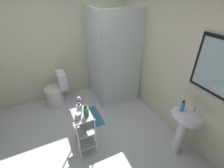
{
  "coord_description": "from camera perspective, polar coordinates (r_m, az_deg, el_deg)",
  "views": [
    {
      "loc": [
        1.65,
        -0.13,
        2.3
      ],
      "look_at": [
        -0.34,
        0.81,
        0.94
      ],
      "focal_mm": 25.47,
      "sensor_mm": 36.0,
      "label": 1
    }
  ],
  "objects": [
    {
      "name": "ground_plane",
      "position": [
        2.84,
        -13.17,
        -23.97
      ],
      "size": [
        4.2,
        4.2,
        0.02
      ],
      "primitive_type": "cube",
      "color": "silver"
    },
    {
      "name": "wall_back",
      "position": [
        2.78,
        23.13,
        6.88
      ],
      "size": [
        4.2,
        0.14,
        2.5
      ],
      "color": "beige",
      "rests_on": "ground_plane"
    },
    {
      "name": "wall_left",
      "position": [
        3.66,
        -22.84,
        12.56
      ],
      "size": [
        0.1,
        4.2,
        2.5
      ],
      "primitive_type": "cube",
      "color": "beige",
      "rests_on": "ground_plane"
    },
    {
      "name": "shower_stall",
      "position": [
        3.65,
        -0.44,
        1.44
      ],
      "size": [
        0.92,
        0.92,
        2.0
      ],
      "color": "white",
      "rests_on": "ground_plane"
    },
    {
      "name": "pedestal_sink",
      "position": [
        2.6,
        24.36,
        -13.35
      ],
      "size": [
        0.46,
        0.37,
        0.81
      ],
      "color": "white",
      "rests_on": "ground_plane"
    },
    {
      "name": "sink_faucet",
      "position": [
        2.51,
        27.62,
        -7.67
      ],
      "size": [
        0.03,
        0.03,
        0.1
      ],
      "primitive_type": "cylinder",
      "color": "silver",
      "rests_on": "pedestal_sink"
    },
    {
      "name": "toilet",
      "position": [
        3.71,
        -19.29,
        -2.71
      ],
      "size": [
        0.37,
        0.49,
        0.76
      ],
      "color": "white",
      "rests_on": "ground_plane"
    },
    {
      "name": "storage_cart",
      "position": [
        2.56,
        -10.17,
        -15.62
      ],
      "size": [
        0.38,
        0.28,
        0.74
      ],
      "color": "silver",
      "rests_on": "ground_plane"
    },
    {
      "name": "hand_soap_bottle",
      "position": [
        2.42,
        23.96,
        -7.35
      ],
      "size": [
        0.05,
        0.05,
        0.17
      ],
      "color": "#389ED1",
      "rests_on": "pedestal_sink"
    },
    {
      "name": "conditioner_bottle_purple",
      "position": [
        2.4,
        -11.52,
        -6.81
      ],
      "size": [
        0.06,
        0.06,
        0.2
      ],
      "color": "#8D4CA3",
      "rests_on": "storage_cart"
    },
    {
      "name": "lotion_bottle_white",
      "position": [
        2.31,
        -11.64,
        -8.75
      ],
      "size": [
        0.07,
        0.07,
        0.19
      ],
      "color": "white",
      "rests_on": "storage_cart"
    },
    {
      "name": "body_wash_bottle_green",
      "position": [
        2.26,
        -9.32,
        -9.72
      ],
      "size": [
        0.08,
        0.08,
        0.18
      ],
      "color": "#3C955C",
      "rests_on": "storage_cart"
    },
    {
      "name": "rinse_cup",
      "position": [
        2.26,
        -12.11,
        -11.16
      ],
      "size": [
        0.08,
        0.08,
        0.1
      ],
      "primitive_type": "cylinder",
      "color": "silver",
      "rests_on": "storage_cart"
    },
    {
      "name": "bath_mat",
      "position": [
        3.36,
        -7.73,
        -11.69
      ],
      "size": [
        0.6,
        0.4,
        0.02
      ],
      "primitive_type": "cube",
      "color": "teal",
      "rests_on": "ground_plane"
    }
  ]
}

